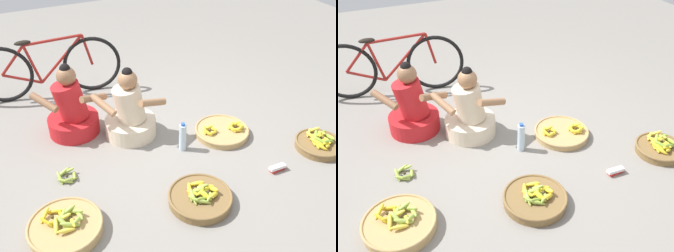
% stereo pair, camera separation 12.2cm
% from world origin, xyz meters
% --- Properties ---
extents(ground_plane, '(10.00, 10.00, 0.00)m').
position_xyz_m(ground_plane, '(0.00, 0.00, 0.00)').
color(ground_plane, gray).
extents(vendor_woman_front, '(0.70, 0.52, 0.76)m').
position_xyz_m(vendor_woman_front, '(-0.19, 0.30, 0.24)').
color(vendor_woman_front, beige).
rests_on(vendor_woman_front, ground).
extents(vendor_woman_behind, '(0.73, 0.53, 0.78)m').
position_xyz_m(vendor_woman_behind, '(-0.70, 0.60, 0.25)').
color(vendor_woman_behind, red).
rests_on(vendor_woman_behind, ground).
extents(bicycle_leaning, '(1.69, 0.32, 0.73)m').
position_xyz_m(bicycle_leaning, '(-0.74, 1.47, 0.36)').
color(bicycle_leaning, black).
rests_on(bicycle_leaning, ground).
extents(banana_basket_back_left, '(0.54, 0.54, 0.16)m').
position_xyz_m(banana_basket_back_left, '(-0.03, -0.86, 0.05)').
color(banana_basket_back_left, brown).
rests_on(banana_basket_back_left, ground).
extents(banana_basket_near_bicycle, '(0.47, 0.47, 0.15)m').
position_xyz_m(banana_basket_near_bicycle, '(1.39, -0.74, 0.05)').
color(banana_basket_near_bicycle, brown).
rests_on(banana_basket_near_bicycle, ground).
extents(banana_basket_back_right, '(0.57, 0.57, 0.17)m').
position_xyz_m(banana_basket_back_right, '(-1.10, -0.68, 0.05)').
color(banana_basket_back_right, tan).
rests_on(banana_basket_back_right, ground).
extents(banana_basket_mid_left, '(0.56, 0.56, 0.13)m').
position_xyz_m(banana_basket_mid_left, '(0.66, -0.13, 0.04)').
color(banana_basket_mid_left, tan).
rests_on(banana_basket_mid_left, ground).
extents(loose_bananas_front_center, '(0.19, 0.20, 0.09)m').
position_xyz_m(loose_bananas_front_center, '(-0.95, -0.09, 0.03)').
color(loose_bananas_front_center, '#9EB747').
rests_on(loose_bananas_front_center, ground).
extents(water_bottle, '(0.07, 0.07, 0.31)m').
position_xyz_m(water_bottle, '(0.17, -0.17, 0.15)').
color(water_bottle, silver).
rests_on(water_bottle, ground).
extents(packet_carton_stack, '(0.18, 0.07, 0.06)m').
position_xyz_m(packet_carton_stack, '(0.81, -0.83, 0.03)').
color(packet_carton_stack, red).
rests_on(packet_carton_stack, ground).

